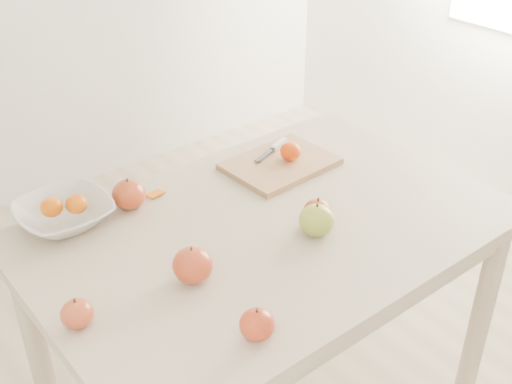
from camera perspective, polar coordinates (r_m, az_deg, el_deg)
table at (r=1.69m, az=1.06°, el=-5.58°), size 1.20×0.80×0.75m
cutting_board at (r=1.89m, az=2.16°, el=2.52°), size 0.32×0.24×0.02m
board_tangerine at (r=1.88m, az=3.07°, el=3.65°), size 0.06×0.06×0.05m
fruit_bowl at (r=1.69m, az=-16.67°, el=-1.88°), size 0.24×0.24×0.06m
bowl_tangerine_near at (r=1.68m, az=-17.71°, el=-1.28°), size 0.06×0.06×0.05m
bowl_tangerine_far at (r=1.67m, az=-15.66°, el=-1.03°), size 0.06×0.06×0.05m
orange_peel_a at (r=1.76m, az=-10.71°, el=-0.59°), size 0.07×0.07×0.01m
orange_peel_b at (r=1.77m, az=-8.94°, el=-0.23°), size 0.05×0.04×0.01m
paring_knife at (r=1.95m, az=1.86°, el=4.13°), size 0.17×0.07×0.01m
apple_green at (r=1.58m, az=5.40°, el=-2.50°), size 0.09×0.09×0.08m
apple_red_d at (r=1.37m, az=-15.62°, el=-10.38°), size 0.07×0.07×0.06m
apple_red_e at (r=1.63m, az=5.48°, el=-1.77°), size 0.07×0.07×0.07m
apple_red_a at (r=1.71m, az=-11.24°, el=-0.20°), size 0.09×0.09×0.08m
apple_red_c at (r=1.30m, az=0.09°, el=-11.68°), size 0.07×0.07×0.06m
apple_red_b at (r=1.44m, az=-5.66°, el=-6.47°), size 0.09×0.09×0.08m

